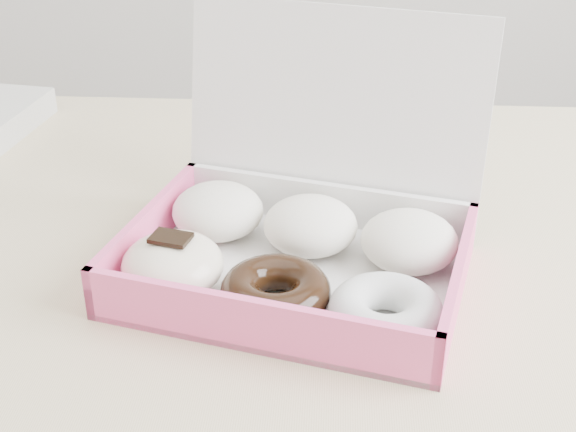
{
  "coord_description": "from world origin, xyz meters",
  "views": [
    {
      "loc": [
        0.13,
        -0.78,
        1.2
      ],
      "look_at": [
        0.09,
        -0.09,
        0.81
      ],
      "focal_mm": 50.0,
      "sensor_mm": 36.0,
      "label": 1
    }
  ],
  "objects": [
    {
      "name": "donut_box",
      "position": [
        0.1,
        -0.09,
        0.79
      ],
      "size": [
        0.39,
        0.36,
        0.24
      ],
      "rotation": [
        0.0,
        0.0,
        -0.25
      ],
      "color": "white",
      "rests_on": "table"
    },
    {
      "name": "table",
      "position": [
        0.0,
        0.0,
        0.67
      ],
      "size": [
        1.2,
        0.8,
        0.75
      ],
      "color": "tan",
      "rests_on": "ground"
    }
  ]
}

